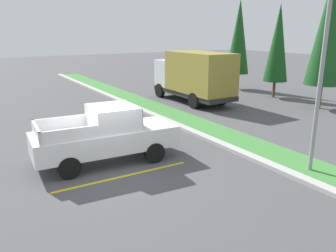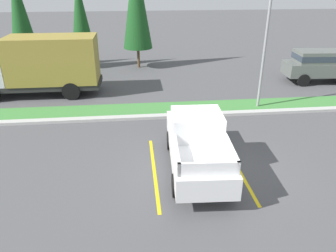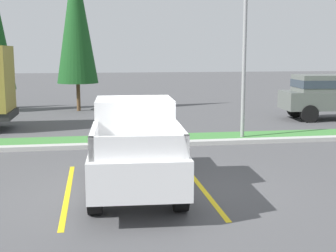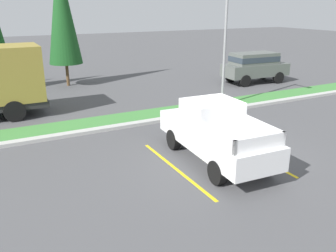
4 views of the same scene
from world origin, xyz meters
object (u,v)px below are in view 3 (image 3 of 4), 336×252
Objects in this scene: street_light at (246,28)px; cypress_tree_center at (76,18)px; pickup_truck_main at (135,145)px; suv_distant at (331,93)px.

cypress_tree_center reaches higher than street_light.
street_light is 0.82× the size of cypress_tree_center.
pickup_truck_main is 0.64× the size of cypress_tree_center.
street_light reaches higher than pickup_truck_main.
pickup_truck_main is 1.13× the size of suv_distant.
cypress_tree_center is (-11.79, 5.12, 3.68)m from suv_distant.
suv_distant is 0.68× the size of street_light.
suv_distant is 13.37m from cypress_tree_center.
suv_distant is at bearing 36.60° from street_light.
pickup_truck_main is at bearing -136.05° from suv_distant.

